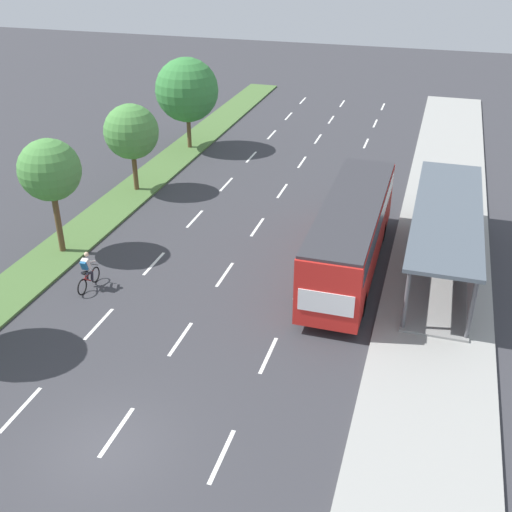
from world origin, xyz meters
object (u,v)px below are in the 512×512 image
at_px(bus_shelter, 451,234).
at_px(median_tree_third, 131,132).
at_px(bus, 351,229).
at_px(median_tree_second, 50,170).
at_px(median_tree_fourth, 187,90).
at_px(cyclist, 87,272).

height_order(bus_shelter, median_tree_third, median_tree_third).
xyz_separation_m(bus, median_tree_second, (-13.41, -2.29, 2.11)).
height_order(bus, median_tree_second, median_tree_second).
bearing_deg(median_tree_third, median_tree_fourth, 89.31).
relative_size(bus_shelter, median_tree_second, 2.16).
xyz_separation_m(bus, cyclist, (-10.50, -4.85, -1.28)).
distance_m(bus, median_tree_second, 13.77).
relative_size(median_tree_third, median_tree_fourth, 0.83).
bearing_deg(bus, median_tree_fourth, 134.17).
distance_m(bus_shelter, median_tree_fourth, 21.75).
height_order(cyclist, median_tree_fourth, median_tree_fourth).
xyz_separation_m(bus_shelter, median_tree_third, (-17.74, 4.49, 1.71)).
bearing_deg(cyclist, median_tree_fourth, 98.76).
height_order(cyclist, median_tree_second, median_tree_second).
distance_m(cyclist, median_tree_fourth, 19.11).
xyz_separation_m(bus_shelter, bus, (-4.28, -1.24, 0.20)).
xyz_separation_m(bus, median_tree_third, (-13.46, 5.73, 1.51)).
distance_m(median_tree_second, median_tree_third, 8.05).
bearing_deg(bus_shelter, median_tree_fourth, 144.66).
xyz_separation_m(cyclist, median_tree_second, (-2.91, 2.55, 3.39)).
xyz_separation_m(median_tree_third, median_tree_fourth, (0.10, 8.03, 0.49)).
bearing_deg(cyclist, bus_shelter, 22.39).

